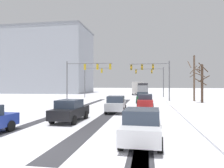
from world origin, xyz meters
TOP-DOWN VIEW (x-y plane):
  - ground_plane at (0.00, 0.00)m, footprint 300.00×300.00m
  - wheel_track_left_lane at (1.14, 14.33)m, footprint 1.18×31.54m
  - wheel_track_right_lane at (4.49, 14.33)m, footprint 0.80×31.54m
  - wheel_track_center at (4.30, 14.33)m, footprint 0.81×31.54m
  - wheel_track_oncoming at (-3.32, 14.33)m, footprint 0.87×31.54m
  - sidewalk_kerb_right at (9.57, 12.90)m, footprint 4.00×31.54m
  - traffic_signal_near_left at (-5.14, 24.79)m, footprint 7.56×0.58m
  - traffic_signal_near_right at (5.60, 26.73)m, footprint 6.48×0.50m
  - traffic_signal_far_left at (-6.76, 34.66)m, footprint 5.29×0.38m
  - traffic_signal_far_right at (6.00, 38.68)m, footprint 6.28×0.42m
  - car_dark_green_lead at (3.99, 23.82)m, footprint 1.87×4.12m
  - car_red_second at (4.43, 16.98)m, footprint 1.86×4.11m
  - car_silver_third at (1.65, 12.42)m, footprint 1.94×4.16m
  - car_black_fourth at (-1.03, 7.00)m, footprint 1.95×4.16m
  - car_white_sixth at (4.40, 1.96)m, footprint 1.96×4.17m
  - bus_oncoming at (2.39, 49.52)m, footprint 2.84×11.05m
  - box_truck_delivery at (3.77, 40.84)m, footprint 2.35×7.42m
  - bare_tree_sidewalk_mid at (12.76, 25.34)m, footprint 2.54×2.55m
  - bare_tree_sidewalk_far at (12.30, 28.42)m, footprint 2.04×1.79m
  - office_building_far_left_block at (-26.56, 55.63)m, footprint 25.88×16.75m

SIDE VIEW (x-z plane):
  - ground_plane at x=0.00m, z-range 0.00..0.00m
  - wheel_track_left_lane at x=1.14m, z-range 0.00..0.01m
  - wheel_track_right_lane at x=4.49m, z-range 0.00..0.01m
  - wheel_track_center at x=4.30m, z-range 0.00..0.01m
  - wheel_track_oncoming at x=-3.32m, z-range 0.00..0.01m
  - sidewalk_kerb_right at x=9.57m, z-range 0.00..0.12m
  - car_dark_green_lead at x=3.99m, z-range 0.01..1.63m
  - car_red_second at x=4.43m, z-range 0.01..1.63m
  - car_silver_third at x=1.65m, z-range 0.01..1.63m
  - car_black_fourth at x=-1.03m, z-range 0.01..1.63m
  - car_white_sixth at x=4.40m, z-range 0.01..1.63m
  - box_truck_delivery at x=3.77m, z-range 0.12..3.14m
  - bus_oncoming at x=2.39m, z-range 0.30..3.68m
  - bare_tree_sidewalk_mid at x=12.76m, z-range 0.20..6.17m
  - bare_tree_sidewalk_far at x=12.30m, z-range 0.23..7.73m
  - traffic_signal_far_left at x=-6.76m, z-range 1.13..7.63m
  - traffic_signal_far_right at x=6.00m, z-range 1.40..7.90m
  - traffic_signal_near_right at x=5.60m, z-range 1.55..8.05m
  - traffic_signal_near_left at x=-5.14m, z-range 1.59..8.09m
  - office_building_far_left_block at x=-26.56m, z-range 0.01..20.21m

